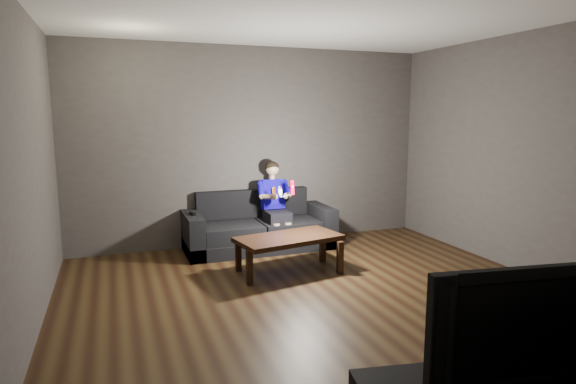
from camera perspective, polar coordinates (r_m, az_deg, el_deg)
name	(u,v)px	position (r m, az deg, el deg)	size (l,w,h in m)	color
floor	(329,306)	(4.68, 4.94, -13.35)	(5.00, 5.00, 0.00)	black
back_wall	(254,147)	(6.68, -4.03, 5.40)	(5.00, 0.04, 2.70)	#3D3836
left_wall	(18,176)	(3.99, -29.38, 1.63)	(0.04, 5.00, 2.70)	#3D3836
right_wall	(542,156)	(5.86, 27.92, 3.81)	(0.04, 5.00, 2.70)	#3D3836
ceiling	(334,7)	(4.42, 5.46, 21.01)	(5.00, 5.00, 0.02)	beige
sofa	(258,230)	(6.52, -3.54, -4.51)	(1.97, 0.85, 0.76)	black
child	(275,198)	(6.45, -1.56, -0.77)	(0.45, 0.55, 1.11)	black
wii_remote_red	(292,188)	(6.05, 0.49, 0.53)	(0.05, 0.07, 0.19)	#E80035
nunchuk_white	(280,191)	(6.01, -0.96, 0.08)	(0.06, 0.09, 0.14)	white
wii_remote_black	(192,214)	(6.19, -11.27, -2.52)	(0.06, 0.16, 0.03)	black
coffee_table	(289,241)	(5.49, 0.09, -5.83)	(1.26, 0.79, 0.43)	black
tv	(517,320)	(2.58, 25.49, -13.57)	(1.03, 0.13, 0.59)	black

